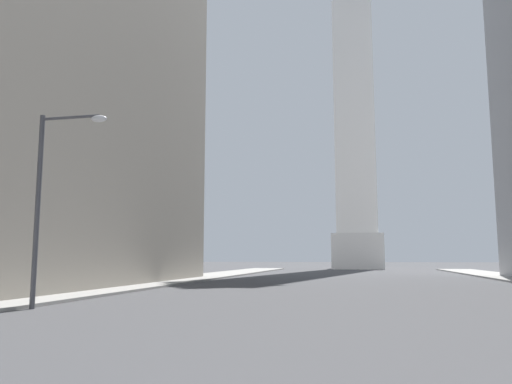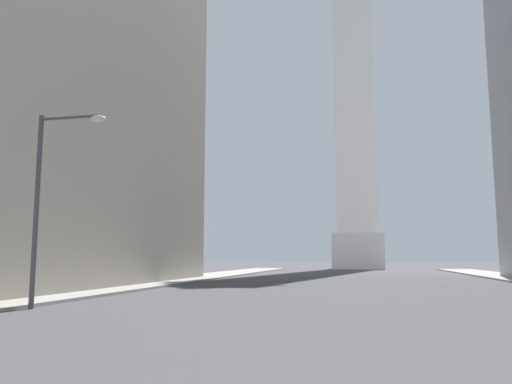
% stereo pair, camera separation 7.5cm
% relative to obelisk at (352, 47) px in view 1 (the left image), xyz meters
% --- Properties ---
extents(sidewalk_left, '(5.00, 101.10, 0.15)m').
position_rel_obelisk_xyz_m(sidewalk_left, '(-14.24, -53.92, -38.24)').
color(sidewalk_left, gray).
rests_on(sidewalk_left, ground_plane).
extents(obelisk, '(8.23, 8.23, 79.51)m').
position_rel_obelisk_xyz_m(obelisk, '(0.00, 0.00, 0.00)').
color(obelisk, silver).
rests_on(obelisk, ground_plane).
extents(street_lamp, '(2.87, 0.36, 7.51)m').
position_rel_obelisk_xyz_m(street_lamp, '(-11.05, -67.43, -33.66)').
color(street_lamp, '#4C4C51').
rests_on(street_lamp, ground_plane).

